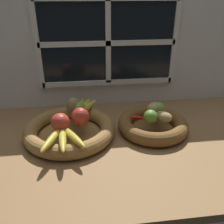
# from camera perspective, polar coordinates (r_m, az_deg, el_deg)

# --- Properties ---
(ground_plane) EXTENTS (1.40, 0.90, 0.03)m
(ground_plane) POSITION_cam_1_polar(r_m,az_deg,el_deg) (1.02, 0.95, -5.35)
(ground_plane) COLOR olive
(back_wall) EXTENTS (1.40, 0.05, 0.55)m
(back_wall) POSITION_cam_1_polar(r_m,az_deg,el_deg) (1.18, -1.02, 14.69)
(back_wall) COLOR silver
(back_wall) RESTS_ON ground_plane
(fruit_bowl_left) EXTENTS (0.36, 0.36, 0.06)m
(fruit_bowl_left) POSITION_cam_1_polar(r_m,az_deg,el_deg) (0.98, -10.00, -4.23)
(fruit_bowl_left) COLOR olive
(fruit_bowl_left) RESTS_ON ground_plane
(fruit_bowl_right) EXTENTS (0.29, 0.29, 0.06)m
(fruit_bowl_right) POSITION_cam_1_polar(r_m,az_deg,el_deg) (1.02, 9.63, -2.98)
(fruit_bowl_right) COLOR brown
(fruit_bowl_right) RESTS_ON ground_plane
(apple_red_right) EXTENTS (0.07, 0.07, 0.07)m
(apple_red_right) POSITION_cam_1_polar(r_m,az_deg,el_deg) (0.93, -7.49, -1.01)
(apple_red_right) COLOR #B73828
(apple_red_right) RESTS_ON fruit_bowl_left
(apple_green_back) EXTENTS (0.07, 0.07, 0.07)m
(apple_green_back) POSITION_cam_1_polar(r_m,az_deg,el_deg) (1.00, -8.27, 0.71)
(apple_green_back) COLOR #7AA338
(apple_green_back) RESTS_ON fruit_bowl_left
(apple_red_front) EXTENTS (0.07, 0.07, 0.07)m
(apple_red_front) POSITION_cam_1_polar(r_m,az_deg,el_deg) (0.91, -12.15, -2.41)
(apple_red_front) COLOR #B73828
(apple_red_front) RESTS_ON fruit_bowl_left
(pear_brown) EXTENTS (0.06, 0.06, 0.09)m
(pear_brown) POSITION_cam_1_polar(r_m,az_deg,el_deg) (1.00, -9.20, 1.07)
(pear_brown) COLOR olive
(pear_brown) RESTS_ON fruit_bowl_left
(banana_bunch_front) EXTENTS (0.16, 0.18, 0.03)m
(banana_bunch_front) POSITION_cam_1_polar(r_m,az_deg,el_deg) (0.86, -11.63, -5.91)
(banana_bunch_front) COLOR gold
(banana_bunch_front) RESTS_ON fruit_bowl_left
(banana_bunch_back) EXTENTS (0.15, 0.18, 0.03)m
(banana_bunch_back) POSITION_cam_1_polar(r_m,az_deg,el_deg) (1.06, -7.61, 1.13)
(banana_bunch_back) COLOR gold
(banana_bunch_back) RESTS_ON fruit_bowl_left
(potato_small) EXTENTS (0.09, 0.09, 0.04)m
(potato_small) POSITION_cam_1_polar(r_m,az_deg,el_deg) (0.98, 12.06, -1.07)
(potato_small) COLOR #A38451
(potato_small) RESTS_ON fruit_bowl_right
(potato_back) EXTENTS (0.09, 0.08, 0.05)m
(potato_back) POSITION_cam_1_polar(r_m,az_deg,el_deg) (1.03, 10.24, 0.91)
(potato_back) COLOR tan
(potato_back) RESTS_ON fruit_bowl_right
(lime_near) EXTENTS (0.06, 0.06, 0.06)m
(lime_near) POSITION_cam_1_polar(r_m,az_deg,el_deg) (0.95, 9.08, -1.12)
(lime_near) COLOR olive
(lime_near) RESTS_ON fruit_bowl_right
(lime_far) EXTENTS (0.05, 0.05, 0.05)m
(lime_far) POSITION_cam_1_polar(r_m,az_deg,el_deg) (1.03, 10.84, 0.89)
(lime_far) COLOR #7AAD3D
(lime_far) RESTS_ON fruit_bowl_right
(chili_pepper) EXTENTS (0.15, 0.06, 0.02)m
(chili_pepper) POSITION_cam_1_polar(r_m,az_deg,el_deg) (0.98, 8.95, -1.55)
(chili_pepper) COLOR red
(chili_pepper) RESTS_ON fruit_bowl_right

